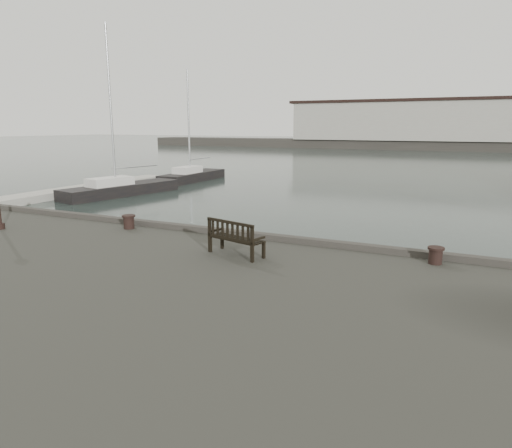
{
  "coord_description": "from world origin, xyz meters",
  "views": [
    {
      "loc": [
        7.05,
        -12.85,
        5.05
      ],
      "look_at": [
        1.2,
        -0.5,
        2.1
      ],
      "focal_mm": 32.0,
      "sensor_mm": 36.0,
      "label": 1
    }
  ],
  "objects": [
    {
      "name": "bench",
      "position": [
        1.37,
        -2.16,
        1.87
      ],
      "size": [
        1.76,
        0.98,
        0.96
      ],
      "rotation": [
        0.0,
        0.0,
        -0.26
      ],
      "color": "black",
      "rests_on": "quay"
    },
    {
      "name": "breakwater",
      "position": [
        -4.56,
        92.0,
        4.3
      ],
      "size": [
        140.0,
        9.5,
        12.2
      ],
      "color": "#383530",
      "rests_on": "ground"
    },
    {
      "name": "yacht_c",
      "position": [
        -16.41,
        13.27,
        0.24
      ],
      "size": [
        4.1,
        9.59,
        12.6
      ],
      "rotation": [
        0.0,
        0.0,
        -0.21
      ],
      "color": "black",
      "rests_on": "ground"
    },
    {
      "name": "bollard_left",
      "position": [
        -3.53,
        -0.8,
        1.8
      ],
      "size": [
        0.57,
        0.57,
        0.48
      ],
      "primitive_type": "cylinder",
      "rotation": [
        0.0,
        0.0,
        0.31
      ],
      "color": "black",
      "rests_on": "quay"
    },
    {
      "name": "bollard_right",
      "position": [
        6.4,
        -0.66,
        1.78
      ],
      "size": [
        0.5,
        0.5,
        0.44
      ],
      "primitive_type": "cylinder",
      "rotation": [
        0.0,
        0.0,
        -0.21
      ],
      "color": "black",
      "rests_on": "quay"
    },
    {
      "name": "pontoon",
      "position": [
        -20.0,
        10.0,
        0.25
      ],
      "size": [
        2.0,
        24.0,
        0.5
      ],
      "primitive_type": "cube",
      "color": "#A6A399",
      "rests_on": "ground"
    },
    {
      "name": "ground",
      "position": [
        0.0,
        0.0,
        0.0
      ],
      "size": [
        400.0,
        400.0,
        0.0
      ],
      "primitive_type": "plane",
      "color": "black",
      "rests_on": "ground"
    },
    {
      "name": "yacht_d",
      "position": [
        -16.6,
        23.2,
        0.23
      ],
      "size": [
        2.22,
        8.3,
        10.63
      ],
      "rotation": [
        0.0,
        0.0,
        0.0
      ],
      "color": "black",
      "rests_on": "ground"
    }
  ]
}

